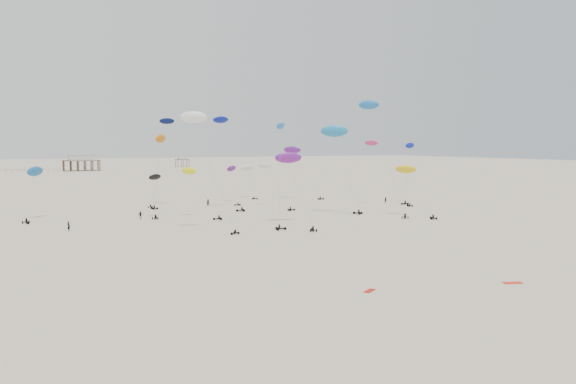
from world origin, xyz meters
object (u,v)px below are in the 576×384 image
rig_4 (33,182)px  spectator_0 (69,231)px  pavilion_main (81,164)px  rig_0 (163,142)px  pavilion_small (182,162)px  rig_9 (232,174)px

rig_4 → spectator_0: rig_4 is taller
pavilion_main → rig_0: 214.92m
pavilion_main → pavilion_small: pavilion_main is taller
spectator_0 → rig_4: bearing=-20.3°
rig_0 → rig_9: size_ratio=1.64×
pavilion_main → pavilion_small: (70.00, 30.00, -0.74)m
spectator_0 → pavilion_small: bearing=-54.4°
pavilion_small → rig_9: rig_9 is taller
pavilion_main → rig_9: size_ratio=1.51×
pavilion_main → rig_0: rig_0 is taller
rig_0 → pavilion_small: bearing=-113.3°
rig_9 → pavilion_main: bearing=-2.8°
rig_4 → rig_9: rig_9 is taller
rig_9 → pavilion_small: bearing=-19.8°
rig_0 → rig_4: bearing=15.1°
pavilion_small → rig_4: (-102.77, -256.91, 4.61)m
rig_0 → rig_9: bearing=-176.8°
pavilion_small → rig_4: bearing=-111.8°
pavilion_main → spectator_0: (-27.62, -246.61, -4.22)m
pavilion_small → spectator_0: 293.36m
pavilion_main → spectator_0: bearing=-96.4°
pavilion_small → rig_9: bearing=-102.2°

